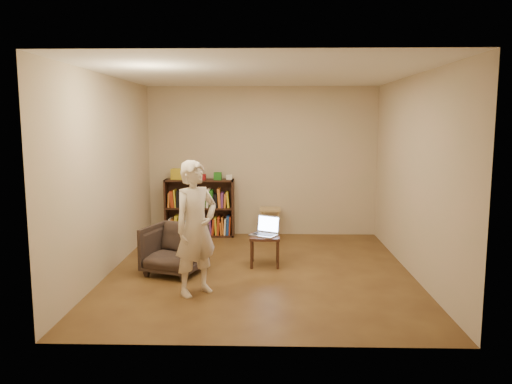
{
  "coord_description": "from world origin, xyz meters",
  "views": [
    {
      "loc": [
        0.12,
        -6.49,
        2.0
      ],
      "look_at": [
        -0.06,
        0.35,
        1.03
      ],
      "focal_mm": 35.0,
      "sensor_mm": 36.0,
      "label": 1
    }
  ],
  "objects_px": {
    "laptop": "(265,231)",
    "bookshelf": "(200,211)",
    "stool": "(270,214)",
    "person": "(196,228)",
    "side_table": "(265,241)",
    "armchair": "(174,249)"
  },
  "relations": [
    {
      "from": "bookshelf",
      "to": "person",
      "type": "height_order",
      "value": "person"
    },
    {
      "from": "bookshelf",
      "to": "person",
      "type": "bearing_deg",
      "value": -82.9
    },
    {
      "from": "stool",
      "to": "person",
      "type": "relative_size",
      "value": 0.33
    },
    {
      "from": "armchair",
      "to": "person",
      "type": "relative_size",
      "value": 0.46
    },
    {
      "from": "stool",
      "to": "armchair",
      "type": "relative_size",
      "value": 0.72
    },
    {
      "from": "laptop",
      "to": "person",
      "type": "height_order",
      "value": "person"
    },
    {
      "from": "stool",
      "to": "side_table",
      "type": "distance_m",
      "value": 1.69
    },
    {
      "from": "bookshelf",
      "to": "stool",
      "type": "distance_m",
      "value": 1.24
    },
    {
      "from": "person",
      "to": "stool",
      "type": "bearing_deg",
      "value": 28.4
    },
    {
      "from": "laptop",
      "to": "person",
      "type": "relative_size",
      "value": 0.29
    },
    {
      "from": "bookshelf",
      "to": "laptop",
      "type": "distance_m",
      "value": 2.11
    },
    {
      "from": "stool",
      "to": "laptop",
      "type": "bearing_deg",
      "value": -92.37
    },
    {
      "from": "bookshelf",
      "to": "side_table",
      "type": "relative_size",
      "value": 2.83
    },
    {
      "from": "armchair",
      "to": "side_table",
      "type": "distance_m",
      "value": 1.26
    },
    {
      "from": "person",
      "to": "armchair",
      "type": "bearing_deg",
      "value": 72.67
    },
    {
      "from": "laptop",
      "to": "person",
      "type": "bearing_deg",
      "value": -94.53
    },
    {
      "from": "stool",
      "to": "side_table",
      "type": "xyz_separation_m",
      "value": [
        -0.08,
        -1.68,
        -0.06
      ]
    },
    {
      "from": "side_table",
      "to": "laptop",
      "type": "xyz_separation_m",
      "value": [
        0.01,
        0.04,
        0.13
      ]
    },
    {
      "from": "stool",
      "to": "person",
      "type": "bearing_deg",
      "value": -106.75
    },
    {
      "from": "armchair",
      "to": "side_table",
      "type": "height_order",
      "value": "armchair"
    },
    {
      "from": "laptop",
      "to": "bookshelf",
      "type": "bearing_deg",
      "value": 152.07
    },
    {
      "from": "armchair",
      "to": "laptop",
      "type": "relative_size",
      "value": 1.6
    }
  ]
}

